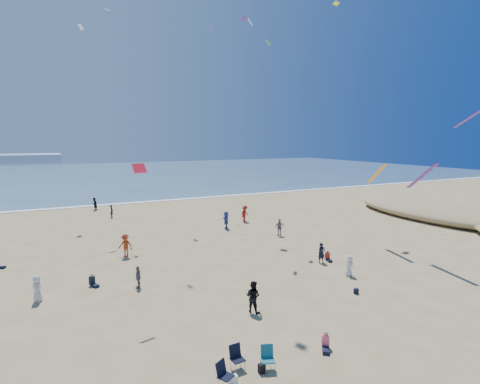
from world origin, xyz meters
name	(u,v)px	position (x,y,z in m)	size (l,w,h in m)	color
ground	(284,377)	(0.00, 0.00, 0.00)	(220.00, 220.00, 0.00)	tan
ocean	(88,175)	(0.00, 95.00, 0.03)	(220.00, 100.00, 0.06)	#476B84
surf_line	(116,204)	(0.00, 45.00, 0.04)	(220.00, 1.20, 0.08)	white
standing_flyers	(192,233)	(3.25, 20.42, 0.88)	(26.31, 36.90, 1.89)	black
seated_group	(224,292)	(0.86, 7.88, 0.42)	(24.08, 27.35, 0.84)	silver
chair_cluster	(244,364)	(-1.38, 0.82, 0.50)	(2.79, 1.52, 1.00)	black
white_tote	(233,380)	(-2.05, 0.46, 0.20)	(0.35, 0.20, 0.40)	white
black_backpack	(262,368)	(-0.65, 0.65, 0.19)	(0.30, 0.22, 0.38)	black
navy_bag	(356,291)	(8.51, 4.92, 0.17)	(0.28, 0.18, 0.34)	black
kites_aloft	(290,87)	(9.66, 14.42, 13.69)	(38.99, 39.56, 26.27)	white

